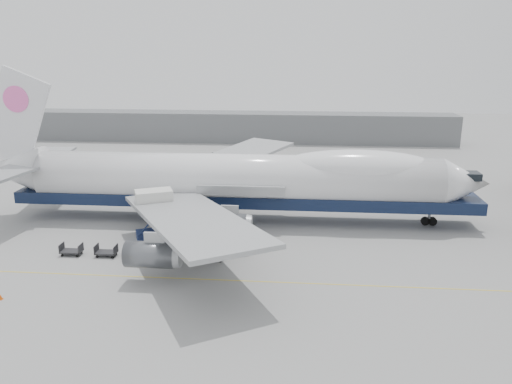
{
  "coord_description": "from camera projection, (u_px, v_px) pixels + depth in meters",
  "views": [
    {
      "loc": [
        7.99,
        -50.41,
        22.09
      ],
      "look_at": [
        3.11,
        6.0,
        5.66
      ],
      "focal_mm": 35.0,
      "sensor_mm": 36.0,
      "label": 1
    }
  ],
  "objects": [
    {
      "name": "ground",
      "position": [
        223.0,
        256.0,
        55.05
      ],
      "size": [
        260.0,
        260.0,
        0.0
      ],
      "primitive_type": "plane",
      "color": "gray",
      "rests_on": "ground"
    },
    {
      "name": "dolly_0",
      "position": [
        72.0,
        250.0,
        55.08
      ],
      "size": [
        2.3,
        1.35,
        1.3
      ],
      "color": "#2D2D30",
      "rests_on": "ground"
    },
    {
      "name": "dolly_4",
      "position": [
        213.0,
        255.0,
        53.77
      ],
      "size": [
        2.3,
        1.35,
        1.3
      ],
      "color": "#2D2D30",
      "rests_on": "ground"
    },
    {
      "name": "hangar",
      "position": [
        225.0,
        127.0,
        121.88
      ],
      "size": [
        110.0,
        8.0,
        7.0
      ],
      "primitive_type": "cube",
      "color": "slate",
      "rests_on": "ground"
    },
    {
      "name": "apron_line",
      "position": [
        214.0,
        280.0,
        49.31
      ],
      "size": [
        60.0,
        0.15,
        0.01
      ],
      "primitive_type": "cube",
      "color": "gold",
      "rests_on": "ground"
    },
    {
      "name": "dolly_2",
      "position": [
        141.0,
        253.0,
        54.43
      ],
      "size": [
        2.3,
        1.35,
        1.3
      ],
      "color": "#2D2D30",
      "rests_on": "ground"
    },
    {
      "name": "dolly_1",
      "position": [
        106.0,
        252.0,
        54.75
      ],
      "size": [
        2.3,
        1.35,
        1.3
      ],
      "color": "#2D2D30",
      "rests_on": "ground"
    },
    {
      "name": "traffic_cone",
      "position": [
        0.0,
        297.0,
        45.39
      ],
      "size": [
        0.37,
        0.37,
        0.55
      ],
      "rotation": [
        0.0,
        0.0,
        -0.35
      ],
      "color": "#DF520B",
      "rests_on": "ground"
    },
    {
      "name": "catering_truck",
      "position": [
        155.0,
        211.0,
        59.15
      ],
      "size": [
        5.09,
        4.34,
        6.01
      ],
      "rotation": [
        0.0,
        0.0,
        0.4
      ],
      "color": "navy",
      "rests_on": "ground"
    },
    {
      "name": "airliner",
      "position": [
        241.0,
        179.0,
        64.91
      ],
      "size": [
        67.0,
        55.3,
        19.98
      ],
      "color": "white",
      "rests_on": "ground"
    },
    {
      "name": "dolly_3",
      "position": [
        177.0,
        254.0,
        54.1
      ],
      "size": [
        2.3,
        1.35,
        1.3
      ],
      "color": "#2D2D30",
      "rests_on": "ground"
    }
  ]
}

